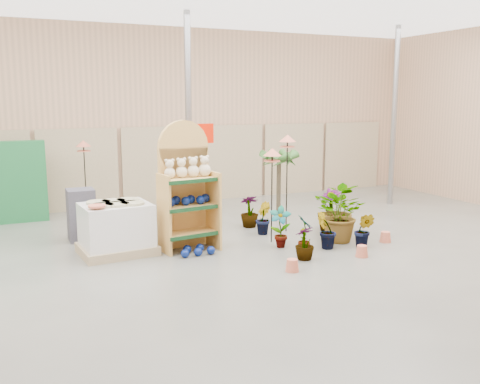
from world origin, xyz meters
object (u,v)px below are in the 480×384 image
Objects in this scene: display_shelf at (186,191)px; pallet_stack at (116,228)px; potted_plant_2 at (337,214)px; bird_table_front at (272,155)px.

pallet_stack is at bearing 164.58° from display_shelf.
display_shelf reaches higher than potted_plant_2.
display_shelf is 1.74m from bird_table_front.
pallet_stack is 0.75× the size of bird_table_front.
display_shelf is 1.39m from pallet_stack.
display_shelf reaches higher than pallet_stack.
bird_table_front is 1.69m from potted_plant_2.
potted_plant_2 reaches higher than pallet_stack.
display_shelf is 2.92m from potted_plant_2.
potted_plant_2 is at bearing -21.20° from bird_table_front.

